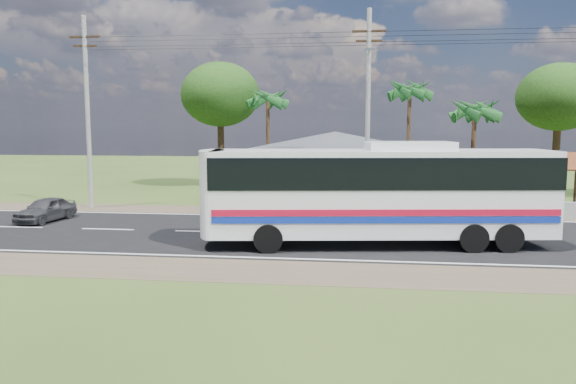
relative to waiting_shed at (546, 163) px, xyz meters
name	(u,v)px	position (x,y,z in m)	size (l,w,h in m)	color
ground	(300,234)	(-13.00, -8.50, -2.73)	(120.00, 120.00, 0.00)	#2E4619
road	(300,234)	(-13.00, -8.50, -2.72)	(120.00, 16.00, 0.03)	black
house	(335,158)	(-12.00, 4.50, -0.09)	(12.40, 10.00, 5.00)	tan
waiting_shed	(546,163)	(0.00, 0.00, 0.00)	(5.20, 4.48, 3.35)	#362413
concrete_barrier	(542,210)	(-1.00, -2.90, -2.28)	(7.00, 0.30, 0.90)	#9E9E99
utility_poles	(362,108)	(-10.33, -2.01, 3.04)	(32.80, 2.22, 11.00)	#9E9E99
palm_near	(475,110)	(-3.50, 2.50, 2.98)	(2.80, 2.80, 6.70)	#47301E
palm_mid	(410,91)	(-7.00, 7.00, 4.43)	(2.80, 2.80, 8.20)	#47301E
palm_far	(268,99)	(-17.00, 7.50, 3.95)	(2.80, 2.80, 7.70)	#47301E
tree_behind_house	(220,95)	(-21.00, 9.50, 4.39)	(6.00, 6.00, 9.61)	#47301E
tree_behind_shed	(559,98)	(3.00, 7.50, 3.95)	(5.60, 5.60, 9.02)	#47301E
coach_bus	(381,187)	(-9.58, -10.45, -0.34)	(13.73, 4.63, 4.19)	silver
motorcycle	(461,204)	(-4.77, -1.16, -2.26)	(0.62, 1.77, 0.93)	black
person	(497,204)	(-3.30, -3.01, -1.98)	(0.54, 0.36, 1.49)	navy
small_car	(46,209)	(-26.07, -6.76, -2.11)	(1.45, 3.61, 1.23)	#2F2F32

